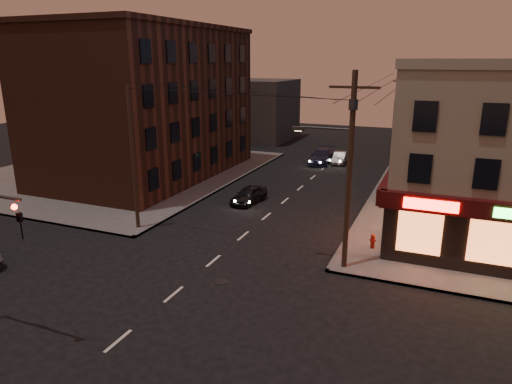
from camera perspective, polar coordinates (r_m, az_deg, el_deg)
The scene contains 13 objects.
ground at distance 22.27m, azimuth -10.27°, elevation -12.48°, with size 120.00×120.00×0.00m, color black.
sidewalk_nw at distance 46.81m, azimuth -16.41°, elevation 2.56°, with size 24.00×28.00×0.15m, color #514F4C.
brick_apartment at distance 43.65m, azimuth -13.44°, elevation 10.60°, with size 12.00×20.00×13.00m, color #462316.
bg_building_ne_a at distance 54.79m, azimuth 25.77°, elevation 7.18°, with size 10.00×12.00×7.00m, color #3F3D3A.
bg_building_nw at distance 63.32m, azimuth 0.22°, elevation 10.24°, with size 9.00×10.00×8.00m, color #3F3D3A.
bg_building_ne_b at distance 68.68m, azimuth 23.57°, elevation 8.54°, with size 8.00×8.00×6.00m, color #3F3D3A.
utility_pole_main at distance 22.97m, azimuth 11.38°, elevation 3.74°, with size 4.20×0.44×10.00m.
utility_pole_far at distance 48.79m, azimuth 17.71°, elevation 8.46°, with size 0.26×0.26×9.00m, color #382619.
utility_pole_west at distance 29.46m, azimuth -15.11°, elevation 4.00°, with size 0.24×0.24×9.00m, color #382619.
sedan_near at distance 34.92m, azimuth -0.89°, elevation -0.35°, with size 1.51×3.77×1.28m, color black.
sedan_mid at distance 49.24m, azimuth 10.43°, elevation 4.24°, with size 1.28×3.68×1.21m, color slate.
sedan_far at distance 49.00m, azimuth 8.19°, elevation 4.45°, with size 2.07×5.10×1.48m, color #1A1C35.
fire_hydrant at distance 27.18m, azimuth 14.39°, elevation -5.88°, with size 0.37×0.37×0.84m.
Camera 1 is at (10.95, -16.25, 10.60)m, focal length 32.00 mm.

